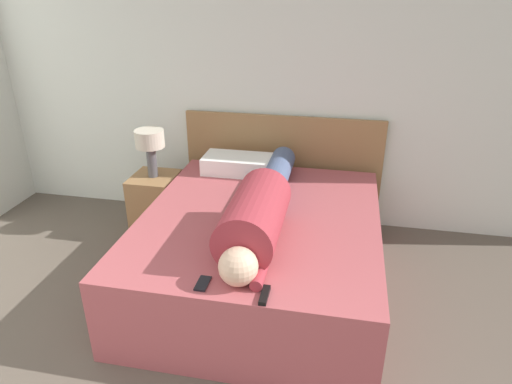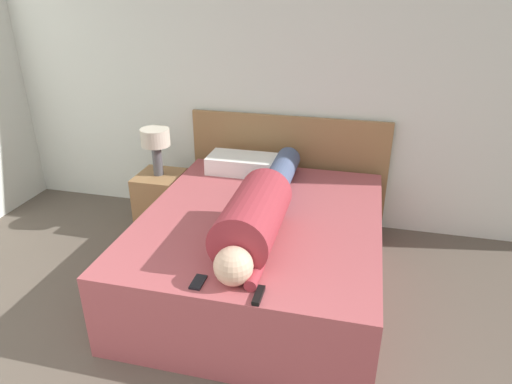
{
  "view_description": "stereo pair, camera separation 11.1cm",
  "coord_description": "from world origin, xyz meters",
  "px_view_note": "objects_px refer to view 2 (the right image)",
  "views": [
    {
      "loc": [
        0.68,
        -0.12,
        2.06
      ],
      "look_at": [
        0.15,
        2.5,
        0.82
      ],
      "focal_mm": 32.0,
      "sensor_mm": 36.0,
      "label": 1
    },
    {
      "loc": [
        0.79,
        -0.09,
        2.06
      ],
      "look_at": [
        0.15,
        2.5,
        0.82
      ],
      "focal_mm": 32.0,
      "sensor_mm": 36.0,
      "label": 2
    }
  ],
  "objects_px": {
    "table_lamp": "(156,141)",
    "pillow_near_headboard": "(243,164)",
    "nightstand": "(162,202)",
    "person_lying": "(260,208)",
    "cell_phone": "(198,282)",
    "tv_remote": "(259,295)",
    "bed": "(261,251)"
  },
  "relations": [
    {
      "from": "tv_remote",
      "to": "cell_phone",
      "type": "relative_size",
      "value": 1.15
    },
    {
      "from": "nightstand",
      "to": "table_lamp",
      "type": "height_order",
      "value": "table_lamp"
    },
    {
      "from": "pillow_near_headboard",
      "to": "nightstand",
      "type": "bearing_deg",
      "value": -168.24
    },
    {
      "from": "nightstand",
      "to": "pillow_near_headboard",
      "type": "xyz_separation_m",
      "value": [
        0.72,
        0.15,
        0.37
      ]
    },
    {
      "from": "table_lamp",
      "to": "pillow_near_headboard",
      "type": "height_order",
      "value": "table_lamp"
    },
    {
      "from": "table_lamp",
      "to": "person_lying",
      "type": "distance_m",
      "value": 1.34
    },
    {
      "from": "nightstand",
      "to": "cell_phone",
      "type": "bearing_deg",
      "value": -58.16
    },
    {
      "from": "table_lamp",
      "to": "cell_phone",
      "type": "height_order",
      "value": "table_lamp"
    },
    {
      "from": "bed",
      "to": "person_lying",
      "type": "height_order",
      "value": "person_lying"
    },
    {
      "from": "cell_phone",
      "to": "pillow_near_headboard",
      "type": "bearing_deg",
      "value": 96.33
    },
    {
      "from": "bed",
      "to": "table_lamp",
      "type": "relative_size",
      "value": 4.66
    },
    {
      "from": "nightstand",
      "to": "person_lying",
      "type": "bearing_deg",
      "value": -35.73
    },
    {
      "from": "bed",
      "to": "person_lying",
      "type": "bearing_deg",
      "value": -79.38
    },
    {
      "from": "tv_remote",
      "to": "cell_phone",
      "type": "height_order",
      "value": "tv_remote"
    },
    {
      "from": "table_lamp",
      "to": "person_lying",
      "type": "relative_size",
      "value": 0.23
    },
    {
      "from": "nightstand",
      "to": "cell_phone",
      "type": "xyz_separation_m",
      "value": [
        0.89,
        -1.44,
        0.31
      ]
    },
    {
      "from": "table_lamp",
      "to": "nightstand",
      "type": "bearing_deg",
      "value": -104.04
    },
    {
      "from": "person_lying",
      "to": "cell_phone",
      "type": "distance_m",
      "value": 0.7
    },
    {
      "from": "nightstand",
      "to": "person_lying",
      "type": "xyz_separation_m",
      "value": [
        1.08,
        -0.78,
        0.45
      ]
    },
    {
      "from": "bed",
      "to": "table_lamp",
      "type": "height_order",
      "value": "table_lamp"
    },
    {
      "from": "nightstand",
      "to": "pillow_near_headboard",
      "type": "distance_m",
      "value": 0.82
    },
    {
      "from": "tv_remote",
      "to": "pillow_near_headboard",
      "type": "bearing_deg",
      "value": 107.95
    },
    {
      "from": "pillow_near_headboard",
      "to": "tv_remote",
      "type": "relative_size",
      "value": 3.91
    },
    {
      "from": "table_lamp",
      "to": "person_lying",
      "type": "height_order",
      "value": "table_lamp"
    },
    {
      "from": "bed",
      "to": "cell_phone",
      "type": "relative_size",
      "value": 14.74
    },
    {
      "from": "person_lying",
      "to": "pillow_near_headboard",
      "type": "xyz_separation_m",
      "value": [
        -0.37,
        0.93,
        -0.08
      ]
    },
    {
      "from": "person_lying",
      "to": "nightstand",
      "type": "bearing_deg",
      "value": 144.27
    },
    {
      "from": "table_lamp",
      "to": "cell_phone",
      "type": "bearing_deg",
      "value": -58.16
    },
    {
      "from": "person_lying",
      "to": "bed",
      "type": "bearing_deg",
      "value": 100.62
    },
    {
      "from": "nightstand",
      "to": "person_lying",
      "type": "height_order",
      "value": "person_lying"
    },
    {
      "from": "nightstand",
      "to": "tv_remote",
      "type": "distance_m",
      "value": 1.96
    },
    {
      "from": "table_lamp",
      "to": "tv_remote",
      "type": "xyz_separation_m",
      "value": [
        1.24,
        -1.48,
        -0.25
      ]
    }
  ]
}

